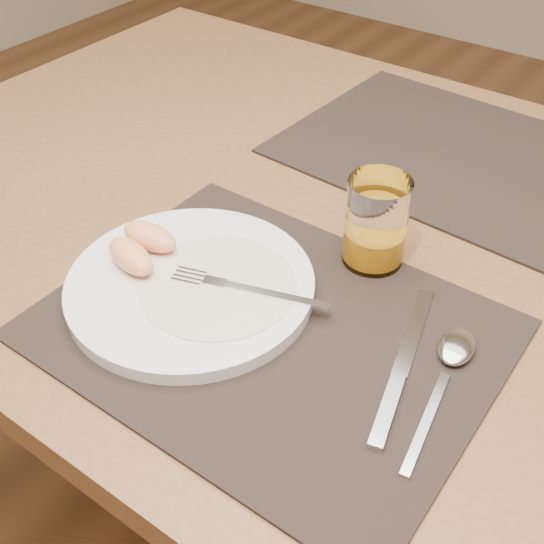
{
  "coord_description": "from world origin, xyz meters",
  "views": [
    {
      "loc": [
        0.31,
        -0.62,
        1.25
      ],
      "look_at": [
        -0.02,
        -0.16,
        0.77
      ],
      "focal_mm": 45.0,
      "sensor_mm": 36.0,
      "label": 1
    }
  ],
  "objects": [
    {
      "name": "knife",
      "position": [
        0.16,
        -0.2,
        0.76
      ],
      "size": [
        0.07,
        0.22,
        0.01
      ],
      "color": "silver",
      "rests_on": "placemat_near"
    },
    {
      "name": "fork",
      "position": [
        -0.03,
        -0.21,
        0.77
      ],
      "size": [
        0.17,
        0.07,
        0.0
      ],
      "color": "silver",
      "rests_on": "plate"
    },
    {
      "name": "grapefruit_wedges",
      "position": [
        -0.15,
        -0.23,
        0.78
      ],
      "size": [
        0.08,
        0.08,
        0.03
      ],
      "color": "#FFA068",
      "rests_on": "plate"
    },
    {
      "name": "placemat_far",
      "position": [
        0.02,
        0.22,
        0.75
      ],
      "size": [
        0.47,
        0.37,
        0.0
      ],
      "primitive_type": "cube",
      "rotation": [
        0.0,
        0.0,
        -0.06
      ],
      "color": "black",
      "rests_on": "table"
    },
    {
      "name": "plate",
      "position": [
        -0.08,
        -0.22,
        0.76
      ],
      "size": [
        0.27,
        0.27,
        0.02
      ],
      "primitive_type": "cylinder",
      "color": "white",
      "rests_on": "placemat_near"
    },
    {
      "name": "juice_glass",
      "position": [
        0.05,
        -0.06,
        0.8
      ],
      "size": [
        0.07,
        0.07,
        0.11
      ],
      "color": "white",
      "rests_on": "placemat_near"
    },
    {
      "name": "placemat_near",
      "position": [
        0.02,
        -0.22,
        0.75
      ],
      "size": [
        0.45,
        0.35,
        0.0
      ],
      "primitive_type": "cube",
      "rotation": [
        0.0,
        0.0,
        -0.0
      ],
      "color": "black",
      "rests_on": "table"
    },
    {
      "name": "table",
      "position": [
        0.0,
        0.0,
        0.67
      ],
      "size": [
        1.4,
        0.9,
        0.75
      ],
      "color": "brown",
      "rests_on": "ground"
    },
    {
      "name": "spoon",
      "position": [
        0.19,
        -0.15,
        0.76
      ],
      "size": [
        0.05,
        0.19,
        0.01
      ],
      "color": "silver",
      "rests_on": "placemat_near"
    },
    {
      "name": "ground",
      "position": [
        0.0,
        0.0,
        0.0
      ],
      "size": [
        5.0,
        5.0,
        0.0
      ],
      "primitive_type": "plane",
      "color": "brown",
      "rests_on": "ground"
    },
    {
      "name": "plate_dressing",
      "position": [
        -0.05,
        -0.21,
        0.77
      ],
      "size": [
        0.17,
        0.17,
        0.0
      ],
      "color": "white",
      "rests_on": "plate"
    }
  ]
}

